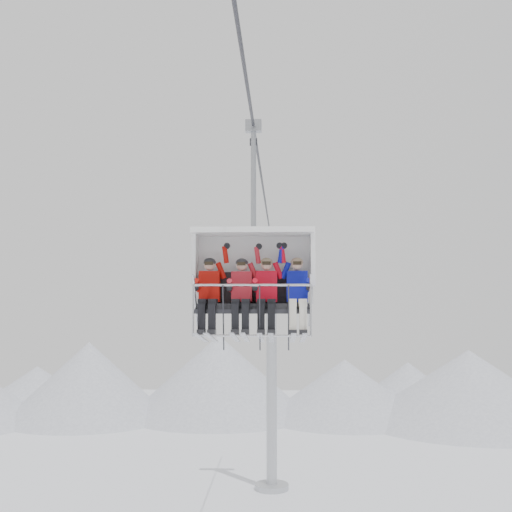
{
  "coord_description": "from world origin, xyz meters",
  "views": [
    {
      "loc": [
        0.5,
        -12.96,
        10.05
      ],
      "look_at": [
        0.0,
        0.0,
        10.96
      ],
      "focal_mm": 45.0,
      "sensor_mm": 36.0,
      "label": 1
    }
  ],
  "objects_px": {
    "chairlift_carrier": "(254,269)",
    "skier_far_right": "(297,293)",
    "skier_center_left": "(241,294)",
    "lift_tower_right": "(272,380)",
    "skier_far_left": "(209,293)",
    "skier_center_right": "(267,293)"
  },
  "relations": [
    {
      "from": "chairlift_carrier",
      "to": "skier_far_right",
      "type": "bearing_deg",
      "value": -20.92
    },
    {
      "from": "chairlift_carrier",
      "to": "skier_center_left",
      "type": "height_order",
      "value": "chairlift_carrier"
    },
    {
      "from": "chairlift_carrier",
      "to": "lift_tower_right",
      "type": "bearing_deg",
      "value": 90.0
    },
    {
      "from": "skier_center_left",
      "to": "skier_far_left",
      "type": "bearing_deg",
      "value": 179.85
    },
    {
      "from": "skier_center_left",
      "to": "skier_center_right",
      "type": "distance_m",
      "value": 0.45
    },
    {
      "from": "lift_tower_right",
      "to": "chairlift_carrier",
      "type": "height_order",
      "value": "lift_tower_right"
    },
    {
      "from": "lift_tower_right",
      "to": "skier_far_right",
      "type": "bearing_deg",
      "value": -88.05
    },
    {
      "from": "lift_tower_right",
      "to": "skier_far_left",
      "type": "xyz_separation_m",
      "value": [
        -0.8,
        -23.41,
        4.4
      ]
    },
    {
      "from": "lift_tower_right",
      "to": "chairlift_carrier",
      "type": "bearing_deg",
      "value": -90.0
    },
    {
      "from": "skier_far_left",
      "to": "skier_center_right",
      "type": "distance_m",
      "value": 1.04
    },
    {
      "from": "chairlift_carrier",
      "to": "skier_far_left",
      "type": "xyz_separation_m",
      "value": [
        -0.8,
        -0.3,
        -0.46
      ]
    },
    {
      "from": "lift_tower_right",
      "to": "chairlift_carrier",
      "type": "relative_size",
      "value": 3.38
    },
    {
      "from": "skier_center_left",
      "to": "skier_center_right",
      "type": "relative_size",
      "value": 1.0
    },
    {
      "from": "skier_far_right",
      "to": "chairlift_carrier",
      "type": "bearing_deg",
      "value": 159.08
    },
    {
      "from": "chairlift_carrier",
      "to": "skier_center_left",
      "type": "relative_size",
      "value": 2.36
    },
    {
      "from": "lift_tower_right",
      "to": "skier_far_right",
      "type": "relative_size",
      "value": 7.99
    },
    {
      "from": "skier_center_left",
      "to": "chairlift_carrier",
      "type": "bearing_deg",
      "value": 55.71
    },
    {
      "from": "skier_center_right",
      "to": "skier_far_right",
      "type": "xyz_separation_m",
      "value": [
        0.55,
        0.0,
        0.0
      ]
    },
    {
      "from": "lift_tower_right",
      "to": "skier_far_left",
      "type": "bearing_deg",
      "value": -91.95
    },
    {
      "from": "chairlift_carrier",
      "to": "skier_center_right",
      "type": "distance_m",
      "value": 0.6
    },
    {
      "from": "skier_center_left",
      "to": "lift_tower_right",
      "type": "bearing_deg",
      "value": 89.49
    },
    {
      "from": "skier_center_right",
      "to": "skier_far_right",
      "type": "distance_m",
      "value": 0.55
    }
  ]
}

